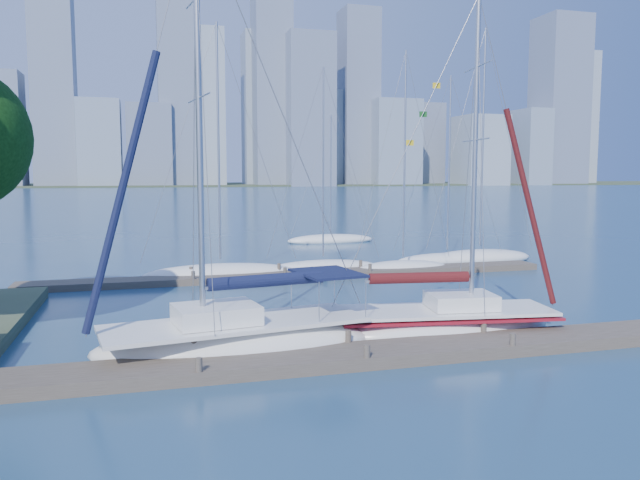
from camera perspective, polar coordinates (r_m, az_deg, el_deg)
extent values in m
plane|color=navy|center=(20.13, 3.41, -11.07)|extent=(700.00, 700.00, 0.00)
cube|color=#453E33|center=(20.07, 3.42, -10.52)|extent=(26.00, 2.00, 0.40)
cube|color=#453E33|center=(35.64, -1.92, -3.22)|extent=(30.00, 1.80, 0.36)
cube|color=#38472D|center=(338.29, -14.56, 4.85)|extent=(800.00, 100.00, 1.50)
ellipsoid|color=white|center=(21.05, -7.69, -9.58)|extent=(9.63, 4.44, 1.63)
cube|color=white|center=(20.86, -7.72, -7.57)|extent=(8.91, 4.10, 0.13)
cube|color=white|center=(20.60, -9.48, -6.69)|extent=(2.88, 2.35, 0.60)
cylinder|color=silver|center=(20.07, -11.01, 10.78)|extent=(0.20, 0.20, 13.06)
cylinder|color=silver|center=(20.94, -4.85, -4.00)|extent=(4.35, 0.79, 0.11)
cylinder|color=#0F1433|center=(20.92, -4.85, -3.70)|extent=(4.06, 1.06, 0.43)
cube|color=#0F1433|center=(21.74, 0.67, -3.02)|extent=(2.33, 2.85, 0.09)
ellipsoid|color=white|center=(23.65, 11.34, -7.95)|extent=(8.74, 3.89, 1.48)
cube|color=white|center=(23.50, 11.37, -6.32)|extent=(8.09, 3.59, 0.12)
cube|color=white|center=(23.62, 12.76, -5.42)|extent=(2.59, 2.10, 0.54)
cylinder|color=silver|center=(23.31, 13.98, 7.49)|extent=(0.18, 0.18, 11.19)
cylinder|color=silver|center=(22.97, 9.04, -3.67)|extent=(3.97, 0.64, 0.10)
cylinder|color=#4E1110|center=(22.95, 9.05, -3.43)|extent=(3.70, 0.89, 0.39)
cube|color=maroon|center=(23.53, 11.37, -6.72)|extent=(8.28, 3.72, 0.10)
ellipsoid|color=white|center=(36.25, -9.07, -3.08)|extent=(8.90, 2.65, 1.20)
cylinder|color=silver|center=(35.84, -9.27, 8.79)|extent=(0.13, 0.13, 13.18)
ellipsoid|color=white|center=(38.35, 0.29, -2.56)|extent=(7.16, 3.13, 0.99)
cylinder|color=silver|center=(37.92, 0.30, 7.05)|extent=(0.11, 0.11, 11.37)
ellipsoid|color=white|center=(38.30, 7.60, -2.62)|extent=(6.05, 2.63, 1.02)
cylinder|color=silver|center=(37.89, 7.75, 7.70)|extent=(0.11, 0.11, 12.24)
ellipsoid|color=white|center=(42.58, 11.54, -1.82)|extent=(7.49, 3.88, 1.00)
cylinder|color=silver|center=(42.20, 11.72, 6.84)|extent=(0.11, 0.11, 11.38)
ellipsoid|color=white|center=(43.72, 14.38, -1.63)|extent=(7.79, 3.13, 1.23)
cylinder|color=silver|center=(43.41, 14.66, 8.96)|extent=(0.13, 0.13, 14.31)
ellipsoid|color=white|center=(54.21, 0.97, -0.01)|extent=(7.99, 3.99, 1.07)
cylinder|color=silver|center=(53.90, 0.98, 6.07)|extent=(0.12, 0.12, 9.93)
cube|color=gray|center=(330.44, -22.96, 7.76)|extent=(14.44, 17.61, 36.99)
cube|color=#8290A8|center=(304.05, -19.48, 8.31)|extent=(18.70, 19.81, 39.42)
cube|color=slate|center=(305.16, -15.34, 8.32)|extent=(20.28, 16.86, 38.31)
cube|color=gray|center=(310.49, -10.61, 11.76)|extent=(19.47, 14.99, 74.68)
cube|color=#8290A8|center=(329.69, -5.44, 11.74)|extent=(17.71, 17.46, 77.48)
cube|color=slate|center=(308.09, -0.99, 11.72)|extent=(22.26, 18.95, 72.75)
cube|color=gray|center=(328.30, 1.79, 9.23)|extent=(15.43, 17.11, 48.33)
cube|color=#8290A8|center=(322.21, 6.79, 8.79)|extent=(23.68, 18.80, 43.13)
cube|color=slate|center=(362.18, 9.60, 8.61)|extent=(16.70, 17.52, 45.20)
cube|color=gray|center=(342.72, 14.39, 7.91)|extent=(22.80, 23.94, 36.28)
cube|color=#8290A8|center=(358.98, 18.64, 8.02)|extent=(14.31, 21.38, 40.46)
cube|color=slate|center=(374.58, 21.01, 11.72)|extent=(24.20, 23.60, 90.95)
cube|color=gray|center=(405.70, 22.47, 10.20)|extent=(16.98, 17.08, 76.90)
cube|color=slate|center=(314.98, -23.25, 15.13)|extent=(18.15, 18.00, 116.47)
cube|color=slate|center=(311.16, -12.79, 13.25)|extent=(19.13, 18.00, 91.39)
cube|color=slate|center=(318.40, -4.43, 15.33)|extent=(18.08, 18.00, 114.72)
cube|color=slate|center=(328.25, 3.52, 12.76)|extent=(18.16, 18.00, 88.71)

